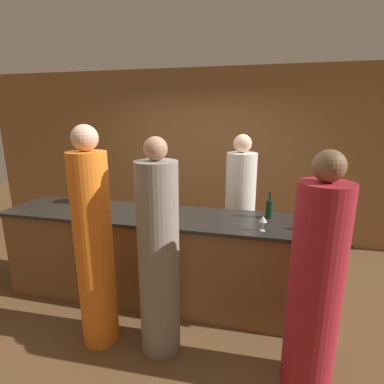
# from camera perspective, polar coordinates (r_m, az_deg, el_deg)

# --- Properties ---
(ground_plane) EXTENTS (14.00, 14.00, 0.00)m
(ground_plane) POSITION_cam_1_polar(r_m,az_deg,el_deg) (3.72, -5.30, -19.35)
(ground_plane) COLOR brown
(back_wall) EXTENTS (8.00, 0.06, 2.80)m
(back_wall) POSITION_cam_1_polar(r_m,az_deg,el_deg) (5.08, 1.71, 6.89)
(back_wall) COLOR olive
(back_wall) RESTS_ON ground_plane
(bar_counter) EXTENTS (3.61, 0.76, 1.02)m
(bar_counter) POSITION_cam_1_polar(r_m,az_deg,el_deg) (3.46, -5.49, -12.32)
(bar_counter) COLOR brown
(bar_counter) RESTS_ON ground_plane
(bartender) EXTENTS (0.38, 0.38, 1.84)m
(bartender) POSITION_cam_1_polar(r_m,az_deg,el_deg) (3.94, 9.08, -3.73)
(bartender) COLOR silver
(bartender) RESTS_ON ground_plane
(guest_0) EXTENTS (0.38, 0.38, 1.85)m
(guest_0) POSITION_cam_1_polar(r_m,az_deg,el_deg) (2.44, 22.40, -16.40)
(guest_0) COLOR maroon
(guest_0) RESTS_ON ground_plane
(guest_1) EXTENTS (0.33, 0.33, 2.00)m
(guest_1) POSITION_cam_1_polar(r_m,az_deg,el_deg) (2.80, -18.12, -9.99)
(guest_1) COLOR orange
(guest_1) RESTS_ON ground_plane
(guest_2) EXTENTS (0.35, 0.35, 1.91)m
(guest_2) POSITION_cam_1_polar(r_m,az_deg,el_deg) (2.62, -6.35, -12.36)
(guest_2) COLOR gray
(guest_2) RESTS_ON ground_plane
(wine_bottle_0) EXTENTS (0.08, 0.08, 0.28)m
(wine_bottle_0) POSITION_cam_1_polar(r_m,az_deg,el_deg) (3.23, 14.50, -3.07)
(wine_bottle_0) COLOR black
(wine_bottle_0) RESTS_ON bar_counter
(ice_bucket) EXTENTS (0.21, 0.21, 0.19)m
(ice_bucket) POSITION_cam_1_polar(r_m,az_deg,el_deg) (3.94, -20.55, -0.48)
(ice_bucket) COLOR silver
(ice_bucket) RESTS_ON bar_counter
(wine_glass_0) EXTENTS (0.07, 0.07, 0.17)m
(wine_glass_0) POSITION_cam_1_polar(r_m,az_deg,el_deg) (2.99, 21.34, -4.48)
(wine_glass_0) COLOR silver
(wine_glass_0) RESTS_ON bar_counter
(wine_glass_1) EXTENTS (0.07, 0.07, 0.19)m
(wine_glass_1) POSITION_cam_1_polar(r_m,az_deg,el_deg) (2.89, 24.06, -5.15)
(wine_glass_1) COLOR silver
(wine_glass_1) RESTS_ON bar_counter
(wine_glass_2) EXTENTS (0.07, 0.07, 0.15)m
(wine_glass_2) POSITION_cam_1_polar(r_m,az_deg,el_deg) (2.85, 13.40, -5.13)
(wine_glass_2) COLOR silver
(wine_glass_2) RESTS_ON bar_counter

